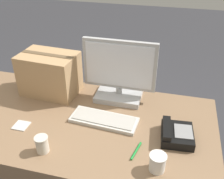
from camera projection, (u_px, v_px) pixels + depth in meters
The scene contains 9 objects.
office_desk at pixel (76, 160), 1.86m from camera, with size 1.80×0.90×0.74m.
monitor at pixel (119, 76), 1.78m from camera, with size 0.50×0.23×0.43m.
keyboard at pixel (104, 120), 1.64m from camera, with size 0.43×0.19×0.03m.
desk_phone at pixel (176, 134), 1.49m from camera, with size 0.20×0.22×0.08m.
paper_cup_left at pixel (42, 144), 1.40m from camera, with size 0.07×0.07×0.10m.
paper_cup_right at pixel (157, 163), 1.29m from camera, with size 0.09×0.09×0.10m.
cardboard_box at pixel (50, 74), 1.86m from camera, with size 0.41×0.29×0.30m.
pen_marker at pixel (136, 151), 1.42m from camera, with size 0.04×0.14×0.01m.
sticky_note_pad at pixel (21, 126), 1.60m from camera, with size 0.09×0.09×0.01m.
Camera 1 is at (0.58, -1.22, 1.77)m, focal length 42.00 mm.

